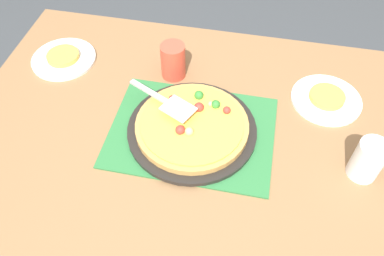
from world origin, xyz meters
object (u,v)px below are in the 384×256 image
Objects in this scene: served_slice_left at (63,56)px; pizza_server at (166,101)px; pizza_pan at (192,130)px; plate_near_left at (64,59)px; cup_far at (173,61)px; served_slice_right at (327,97)px; plate_far_right at (326,100)px; cup_near at (368,160)px; pizza at (192,124)px.

served_slice_left is 0.49× the size of pizza_server.
plate_near_left is at bearing -24.35° from pizza_pan.
served_slice_left is at bearing -24.35° from pizza_pan.
cup_far is (0.11, -0.23, 0.05)m from pizza_pan.
pizza_server is at bearing 96.84° from cup_far.
served_slice_right is 0.50m from cup_far.
cup_near is at bearing 109.22° from plate_far_right.
plate_far_right is 1.83× the size of cup_near.
plate_near_left is 1.00× the size of plate_far_right.
pizza is at bearing -5.69° from cup_near.
cup_far is (-0.39, -0.00, 0.04)m from served_slice_left.
plate_near_left is 0.89m from served_slice_right.
served_slice_left is at bearing -1.02° from plate_far_right.
pizza is 2.75× the size of cup_near.
cup_near is 0.57m from pizza_server.
pizza_pan is 0.48m from cup_near.
pizza is 0.26m from cup_far.
served_slice_left is 0.39m from cup_far.
plate_far_right is at bearing 0.00° from served_slice_right.
plate_near_left is 1.02m from cup_near.
served_slice_left is 1.02m from cup_near.
plate_far_right is at bearing 177.65° from cup_far.
pizza_pan is at bearing 155.65° from plate_near_left.
pizza_server is at bearing -26.37° from pizza_pan.
plate_far_right is 0.98× the size of pizza_server.
pizza_server reaches higher than pizza.
cup_far reaches higher than plate_far_right.
plate_far_right is (-0.39, -0.21, -0.03)m from pizza.
cup_near and cup_far have the same top height.
plate_near_left is at bearing -24.12° from pizza.
pizza is 0.44m from served_slice_right.
plate_near_left is (0.50, -0.23, -0.01)m from pizza_pan.
cup_near is 1.00× the size of cup_far.
pizza is at bearing -98.10° from pizza_pan.
cup_far is at bearing -25.19° from cup_near.
plate_far_right is at bearing -160.63° from pizza_server.
pizza is at bearing 115.69° from cup_far.
served_slice_right is (0.00, 0.00, 0.01)m from plate_far_right.
pizza_pan is 1.15× the size of pizza.
cup_near reaches higher than served_slice_left.
pizza reaches higher than plate_near_left.
plate_far_right is at bearing 178.98° from served_slice_left.
pizza_pan is at bearing 155.65° from served_slice_left.
pizza_pan is 3.17× the size of cup_far.
pizza is 0.55m from served_slice_left.
served_slice_left is at bearing 0.68° from cup_far.
served_slice_right reaches higher than plate_near_left.
pizza_pan reaches higher than plate_far_right.
plate_near_left is 0.98× the size of pizza_server.
cup_far is (0.50, -0.02, 0.04)m from served_slice_right.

